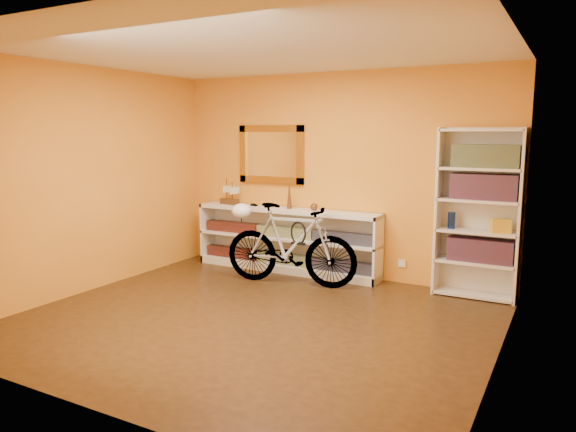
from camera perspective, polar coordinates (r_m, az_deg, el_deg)
The scene contains 24 objects.
floor at distance 5.43m, azimuth -3.60°, elevation -11.03°, with size 4.50×4.00×0.01m, color black.
ceiling at distance 5.16m, azimuth -3.89°, elevation 17.36°, with size 4.50×4.00×0.01m, color silver.
back_wall at distance 6.90m, azimuth 5.19°, elevation 4.35°, with size 4.50×0.01×2.60m, color orange.
left_wall at distance 6.61m, azimuth -20.54°, elevation 3.62°, with size 0.01×4.00×2.60m, color orange.
right_wall at distance 4.37m, azimuth 22.12°, elevation 1.10°, with size 0.01×4.00×2.60m, color orange.
gilt_mirror at distance 7.28m, azimuth -1.83°, elevation 6.58°, with size 0.98×0.06×0.78m, color olive.
wall_socket at distance 6.75m, azimuth 12.05°, elevation -4.96°, with size 0.09×0.01×0.09m, color silver.
console_unit at distance 7.13m, azimuth -0.21°, elevation -2.57°, with size 2.60×0.35×0.85m, color silver, non-canonical shape.
cd_row_lower at distance 7.17m, azimuth -0.28°, elevation -4.60°, with size 2.50×0.13×0.14m, color black.
cd_row_upper at distance 7.10m, azimuth -0.28°, elevation -1.73°, with size 2.50×0.13×0.14m, color navy.
model_ship at distance 7.51m, azimuth -6.26°, elevation 2.61°, with size 0.30×0.11×0.35m, color #3E2611, non-canonical shape.
toy_car at distance 7.31m, azimuth -3.63°, elevation 1.08°, with size 0.00×0.00×0.00m, color black.
bronze_ornament at distance 7.01m, azimuth 0.15°, elevation 2.36°, with size 0.07×0.07×0.39m, color brown.
decorative_orb at distance 6.87m, azimuth 2.80°, elevation 0.97°, with size 0.10×0.10×0.10m, color brown.
bookcase at distance 6.29m, azimuth 19.58°, elevation 0.21°, with size 0.90×0.30×1.90m, color silver, non-canonical shape.
book_row_a at distance 6.35m, azimuth 19.84°, elevation -3.43°, with size 0.70×0.22×0.26m, color maroon.
book_row_b at distance 6.25m, azimuth 20.18°, elevation 2.95°, with size 0.70×0.22×0.28m, color maroon.
book_row_c at distance 6.23m, azimuth 20.34°, elevation 6.01°, with size 0.70×0.22×0.25m, color navy.
travel_mug at distance 6.33m, azimuth 17.03°, elevation -0.44°, with size 0.08×0.08×0.19m, color navy.
red_tin at distance 6.30m, azimuth 18.10°, elevation 5.75°, with size 0.13×0.13×0.16m, color maroon.
yellow_bag at distance 6.24m, azimuth 21.74°, elevation -0.99°, with size 0.20×0.13×0.15m, color gold.
bicycle at distance 6.49m, azimuth 0.27°, elevation -3.05°, with size 1.70×0.44×1.00m, color silver.
helmet at distance 6.67m, azimuth -4.99°, elevation 0.55°, with size 0.25×0.24×0.19m, color white.
u_lock at distance 6.43m, azimuth 1.10°, elevation -1.81°, with size 0.21×0.21×0.02m, color black.
Camera 1 is at (2.73, -4.32, 1.84)m, focal length 33.36 mm.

